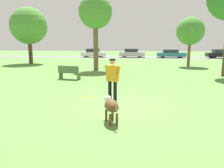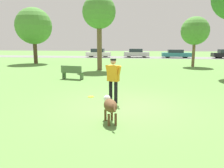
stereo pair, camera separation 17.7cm
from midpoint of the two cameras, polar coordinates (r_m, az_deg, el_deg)
name	(u,v)px [view 1 (the left image)]	position (r m, az deg, el deg)	size (l,w,h in m)	color
ground_plane	(121,106)	(7.75, 1.83, -5.71)	(120.00, 120.00, 0.00)	#56843D
far_road_strip	(136,57)	(35.90, 6.10, 6.93)	(120.00, 6.00, 0.01)	slate
person	(112,77)	(7.95, -0.51, 1.80)	(0.65, 0.37, 1.63)	black
dog	(111,106)	(6.03, -1.13, -5.69)	(0.59, 1.01, 0.69)	brown
frisbee	(90,97)	(9.03, -6.44, -3.37)	(0.24, 0.24, 0.02)	yellow
tree_mid_center	(95,13)	(18.46, -4.65, 18.05)	(2.69, 2.69, 6.04)	brown
tree_far_left	(29,26)	(25.95, -21.12, 13.95)	(3.92, 3.92, 6.03)	#4C3826
tree_far_right	(190,31)	(22.50, 19.56, 12.88)	(2.62, 2.62, 4.68)	brown
parked_car_white	(94,53)	(36.29, -4.96, 8.05)	(4.03, 1.76, 1.40)	white
parked_car_silver	(132,53)	(35.83, 5.08, 8.03)	(4.04, 1.85, 1.39)	#B7B7BC
parked_car_teal	(171,54)	(35.83, 15.00, 7.65)	(4.40, 1.82, 1.29)	teal
parked_car_black	(222,54)	(37.61, 26.58, 7.07)	(4.46, 1.81, 1.36)	black
park_bench	(69,72)	(13.70, -11.50, 3.08)	(1.45, 0.66, 0.84)	#4C6B42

